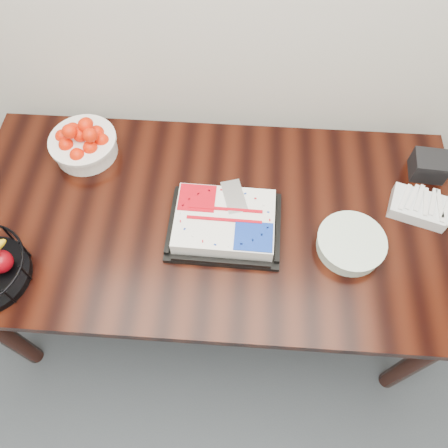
# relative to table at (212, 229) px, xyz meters

# --- Properties ---
(table) EXTENTS (1.80, 0.90, 0.75)m
(table) POSITION_rel_table_xyz_m (0.00, 0.00, 0.00)
(table) COLOR black
(table) RESTS_ON ground
(cake_tray) EXTENTS (0.40, 0.32, 0.08)m
(cake_tray) POSITION_rel_table_xyz_m (0.05, -0.04, 0.12)
(cake_tray) COLOR black
(cake_tray) RESTS_ON table
(tangerine_bowl) EXTENTS (0.26, 0.26, 0.16)m
(tangerine_bowl) POSITION_rel_table_xyz_m (-0.51, 0.26, 0.16)
(tangerine_bowl) COLOR white
(tangerine_bowl) RESTS_ON table
(plate_stack) EXTENTS (0.23, 0.23, 0.06)m
(plate_stack) POSITION_rel_table_xyz_m (0.48, -0.09, 0.11)
(plate_stack) COLOR white
(plate_stack) RESTS_ON table
(fork_bag) EXTENTS (0.23, 0.18, 0.06)m
(fork_bag) POSITION_rel_table_xyz_m (0.74, 0.07, 0.11)
(fork_bag) COLOR silver
(fork_bag) RESTS_ON table
(napkin_box) EXTENTS (0.13, 0.11, 0.09)m
(napkin_box) POSITION_rel_table_xyz_m (0.80, 0.25, 0.13)
(napkin_box) COLOR black
(napkin_box) RESTS_ON table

